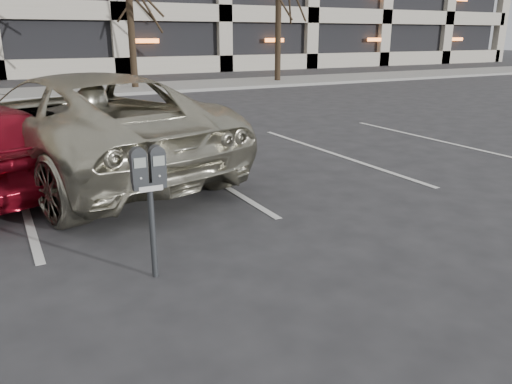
% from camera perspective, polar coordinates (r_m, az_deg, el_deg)
% --- Properties ---
extents(ground, '(140.00, 140.00, 0.00)m').
position_cam_1_polar(ground, '(6.04, -10.39, -4.41)').
color(ground, '#28282B').
rests_on(ground, ground).
extents(sidewalk, '(80.00, 4.00, 0.12)m').
position_cam_1_polar(sidewalk, '(21.54, -24.08, 10.26)').
color(sidewalk, gray).
rests_on(sidewalk, ground).
extents(stall_lines, '(16.90, 5.20, 0.00)m').
position_cam_1_polar(stall_lines, '(7.99, -25.25, -0.34)').
color(stall_lines, silver).
rests_on(stall_lines, ground).
extents(parking_meter, '(0.32, 0.14, 1.25)m').
position_cam_1_polar(parking_meter, '(4.63, -12.12, 1.24)').
color(parking_meter, black).
rests_on(parking_meter, ground).
extents(suv_silver, '(4.19, 6.51, 1.68)m').
position_cam_1_polar(suv_silver, '(8.62, -19.44, 7.25)').
color(suv_silver, '#AFAB95').
rests_on(suv_silver, ground).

